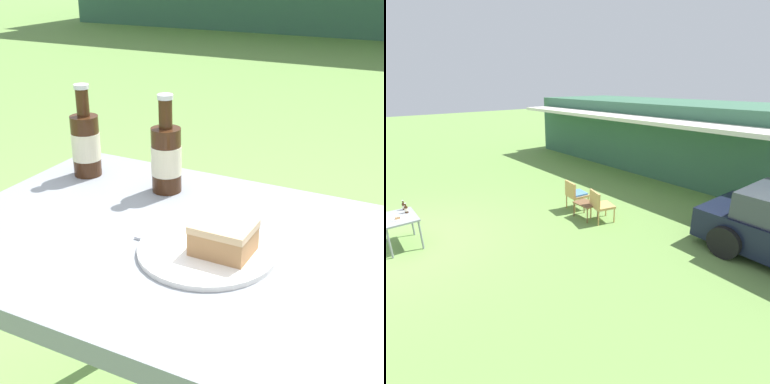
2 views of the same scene
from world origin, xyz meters
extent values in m
cube|color=gray|center=(0.00, 0.00, 0.66)|extent=(0.88, 0.65, 0.04)
cylinder|color=gray|center=(-0.40, 0.28, 0.32)|extent=(0.04, 0.04, 0.64)
cylinder|color=gray|center=(0.40, 0.28, 0.32)|extent=(0.04, 0.04, 0.64)
cylinder|color=white|center=(0.10, -0.03, 0.69)|extent=(0.25, 0.25, 0.01)
cube|color=#AD7A4C|center=(0.13, -0.03, 0.71)|extent=(0.10, 0.08, 0.04)
cube|color=tan|center=(0.13, -0.03, 0.74)|extent=(0.10, 0.08, 0.01)
cylinder|color=#381E0F|center=(-0.11, 0.18, 0.75)|extent=(0.07, 0.07, 0.15)
cylinder|color=#381E0F|center=(-0.11, 0.18, 0.86)|extent=(0.03, 0.03, 0.06)
cylinder|color=silver|center=(-0.11, 0.18, 0.90)|extent=(0.03, 0.03, 0.01)
cylinder|color=beige|center=(-0.11, 0.18, 0.75)|extent=(0.07, 0.07, 0.07)
cylinder|color=#381E0F|center=(-0.33, 0.18, 0.75)|extent=(0.07, 0.07, 0.15)
cylinder|color=#381E0F|center=(-0.33, 0.18, 0.86)|extent=(0.03, 0.03, 0.06)
cylinder|color=silver|center=(-0.33, 0.18, 0.90)|extent=(0.03, 0.03, 0.01)
cylinder|color=beige|center=(-0.33, 0.18, 0.75)|extent=(0.07, 0.07, 0.07)
cube|color=silver|center=(0.05, -0.04, 0.68)|extent=(0.19, 0.02, 0.01)
cylinder|color=silver|center=(0.06, 0.06, 0.69)|extent=(0.03, 0.03, 0.01)
camera|label=1|loc=(0.45, -0.78, 1.17)|focal=50.00mm
camera|label=2|loc=(6.72, -0.72, 3.28)|focal=28.00mm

